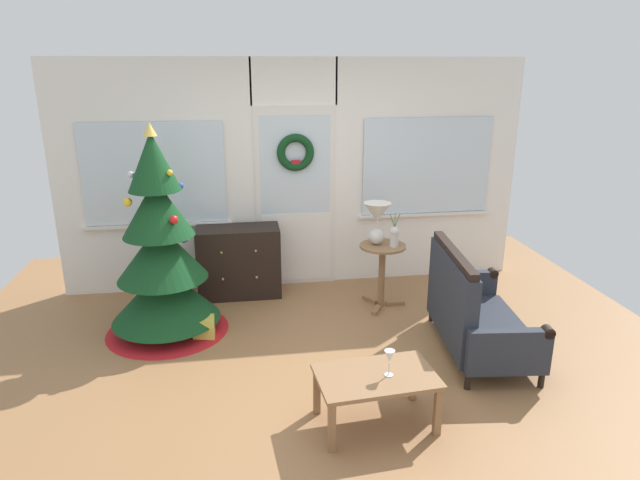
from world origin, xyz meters
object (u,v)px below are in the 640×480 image
christmas_tree (162,262)px  dresser_cabinet (239,262)px  side_table (382,263)px  flower_vase (394,235)px  wine_glass (389,357)px  settee_sofa (471,312)px  table_lamp (377,218)px  gift_box (204,328)px  coffee_table (376,382)px

christmas_tree → dresser_cabinet: size_ratio=2.22×
side_table → flower_vase: size_ratio=1.97×
christmas_tree → wine_glass: christmas_tree is taller
settee_sofa → wine_glass: settee_sofa is taller
table_lamp → christmas_tree: bearing=-172.6°
table_lamp → flower_vase: bearing=-32.0°
christmas_tree → wine_glass: (1.72, -1.74, -0.17)m
dresser_cabinet → flower_vase: size_ratio=2.58×
table_lamp → side_table: bearing=-33.7°
settee_sofa → side_table: 1.19m
dresser_cabinet → settee_sofa: bearing=-38.4°
table_lamp → wine_glass: (-0.41, -2.02, -0.44)m
flower_vase → wine_glass: flower_vase is taller
dresser_cabinet → gift_box: size_ratio=4.51×
settee_sofa → table_lamp: 1.38m
wine_glass → christmas_tree: bearing=134.6°
settee_sofa → christmas_tree: bearing=163.4°
christmas_tree → dresser_cabinet: bearing=47.8°
christmas_tree → wine_glass: bearing=-45.4°
dresser_cabinet → christmas_tree: bearing=-132.2°
dresser_cabinet → settee_sofa: (2.02, -1.60, -0.01)m
side_table → table_lamp: bearing=146.3°
christmas_tree → flower_vase: bearing=4.4°
settee_sofa → side_table: bearing=117.3°
dresser_cabinet → gift_box: dresser_cabinet is taller
coffee_table → gift_box: size_ratio=4.40×
flower_vase → wine_glass: size_ratio=1.79×
table_lamp → gift_box: bearing=-164.9°
wine_glass → gift_box: wine_glass is taller
settee_sofa → flower_vase: bearing=114.0°
christmas_tree → coffee_table: size_ratio=2.27×
christmas_tree → wine_glass: 2.45m
table_lamp → settee_sofa: bearing=-61.1°
christmas_tree → wine_glass: size_ratio=10.25×
flower_vase → coffee_table: flower_vase is taller
coffee_table → gift_box: (-1.28, 1.52, -0.24)m
christmas_tree → coffee_table: christmas_tree is taller
coffee_table → table_lamp: bearing=76.1°
settee_sofa → side_table: (-0.54, 1.05, 0.11)m
christmas_tree → table_lamp: 2.17m
christmas_tree → gift_box: (0.36, -0.20, -0.61)m
flower_vase → gift_box: flower_vase is taller
dresser_cabinet → wine_glass: dresser_cabinet is taller
christmas_tree → settee_sofa: size_ratio=1.41×
side_table → coffee_table: (-0.56, -1.96, -0.15)m
gift_box → flower_vase: bearing=11.0°
wine_glass → dresser_cabinet: bearing=111.7°
dresser_cabinet → wine_glass: bearing=-68.3°
dresser_cabinet → gift_box: bearing=-109.8°
wine_glass → gift_box: (-1.36, 1.54, -0.44)m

